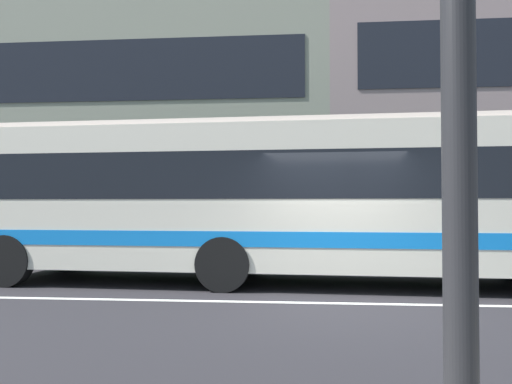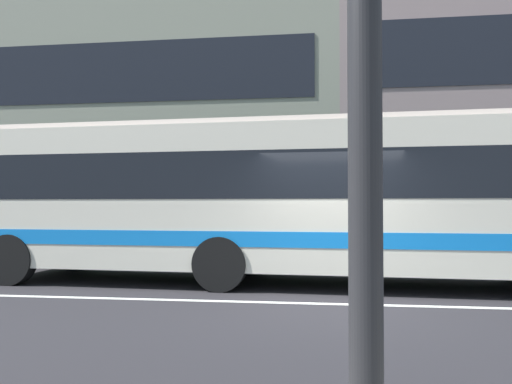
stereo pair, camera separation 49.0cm
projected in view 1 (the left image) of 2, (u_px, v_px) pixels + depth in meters
ground_plane at (337, 303)px, 8.45m from camera, size 160.00×160.00×0.00m
lane_centre_line at (337, 303)px, 8.45m from camera, size 60.00×0.16×0.01m
hedge_row_far at (212, 249)px, 14.17m from camera, size 21.33×1.10×0.78m
apartment_block_left at (81, 115)px, 23.26m from camera, size 21.30×8.07×11.06m
transit_bus at (272, 196)px, 10.69m from camera, size 12.14×3.22×3.19m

